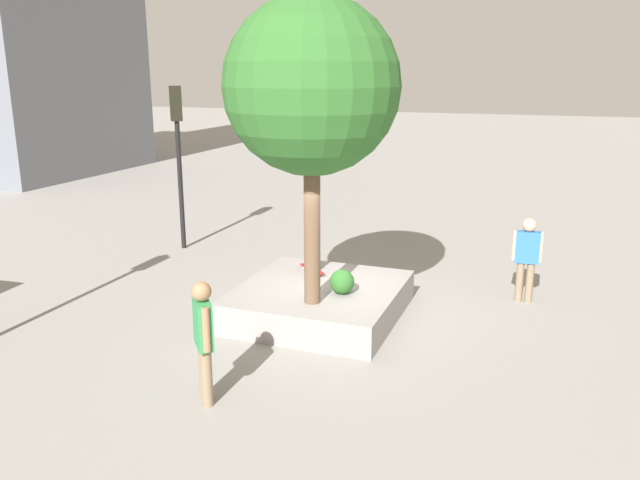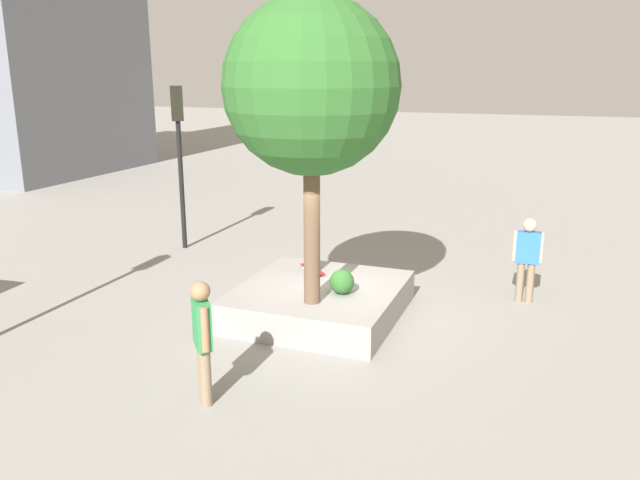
# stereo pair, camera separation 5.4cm
# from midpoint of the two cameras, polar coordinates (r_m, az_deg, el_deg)

# --- Properties ---
(ground_plane) EXTENTS (120.00, 120.00, 0.00)m
(ground_plane) POSITION_cam_midpoint_polar(r_m,az_deg,el_deg) (12.04, 1.01, -6.80)
(ground_plane) COLOR gray
(planter_ledge) EXTENTS (3.13, 2.90, 0.57)m
(planter_ledge) POSITION_cam_midpoint_polar(r_m,az_deg,el_deg) (11.94, -0.13, -5.51)
(planter_ledge) COLOR gray
(planter_ledge) RESTS_ON ground
(plaza_tree) EXTENTS (2.86, 2.86, 5.09)m
(plaza_tree) POSITION_cam_midpoint_polar(r_m,az_deg,el_deg) (10.37, -0.91, 13.57)
(plaza_tree) COLOR brown
(plaza_tree) RESTS_ON planter_ledge
(boxwood_shrub) EXTENTS (0.45, 0.45, 0.45)m
(boxwood_shrub) POSITION_cam_midpoint_polar(r_m,az_deg,el_deg) (11.41, 1.86, -3.78)
(boxwood_shrub) COLOR #2D6628
(boxwood_shrub) RESTS_ON planter_ledge
(skateboard) EXTENTS (0.72, 0.71, 0.07)m
(skateboard) POSITION_cam_midpoint_polar(r_m,az_deg,el_deg) (12.67, -0.85, -2.65)
(skateboard) COLOR #A51E1E
(skateboard) RESTS_ON planter_ledge
(skateboarder) EXTENTS (0.46, 0.41, 1.64)m
(skateboarder) POSITION_cam_midpoint_polar(r_m,az_deg,el_deg) (12.41, -0.86, 1.59)
(skateboarder) COLOR black
(skateboarder) RESTS_ON skateboard
(traffic_light_corner) EXTENTS (0.37, 0.37, 4.12)m
(traffic_light_corner) POSITION_cam_midpoint_polar(r_m,az_deg,el_deg) (16.40, -12.79, 8.89)
(traffic_light_corner) COLOR black
(traffic_light_corner) RESTS_ON ground
(bystander_watching) EXTENTS (0.26, 0.58, 1.70)m
(bystander_watching) POSITION_cam_midpoint_polar(r_m,az_deg,el_deg) (13.09, 18.03, -1.21)
(bystander_watching) COLOR #847056
(bystander_watching) RESTS_ON ground
(pedestrian_crossing) EXTENTS (0.49, 0.46, 1.77)m
(pedestrian_crossing) POSITION_cam_midpoint_polar(r_m,az_deg,el_deg) (8.81, -10.64, -8.32)
(pedestrian_crossing) COLOR #847056
(pedestrian_crossing) RESTS_ON ground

